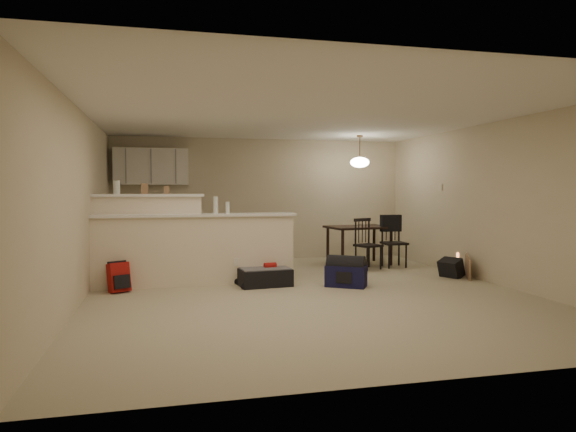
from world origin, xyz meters
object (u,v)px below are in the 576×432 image
object	(u,v)px
red_backpack	(119,278)
navy_duffel	(346,276)
dining_chair_near	(368,244)
black_daypack	(451,268)
dining_chair_far	(394,242)
pendant_lamp	(360,162)
dining_table	(359,231)
suitcase	(265,277)

from	to	relation	value
red_backpack	navy_duffel	world-z (taller)	red_backpack
dining_chair_near	black_daypack	xyz separation A→B (m)	(1.00, -1.15, -0.31)
dining_chair_near	navy_duffel	distance (m)	1.82
dining_chair_far	red_backpack	world-z (taller)	dining_chair_far
pendant_lamp	navy_duffel	world-z (taller)	pendant_lamp
dining_chair_near	navy_duffel	bearing A→B (deg)	-143.23
red_backpack	pendant_lamp	bearing A→B (deg)	-4.44
dining_chair_far	black_daypack	xyz separation A→B (m)	(0.43, -1.27, -0.33)
dining_table	black_daypack	size ratio (longest dim) A/B	3.77
red_backpack	navy_duffel	xyz separation A→B (m)	(3.29, -0.36, -0.05)
dining_table	suitcase	xyz separation A→B (m)	(-2.19, -1.73, -0.53)
dining_chair_far	black_daypack	distance (m)	1.38
dining_table	pendant_lamp	distance (m)	1.33
black_daypack	suitcase	bearing A→B (deg)	63.26
dining_table	pendant_lamp	world-z (taller)	pendant_lamp
navy_duffel	dining_chair_far	bearing A→B (deg)	78.47
navy_duffel	black_daypack	size ratio (longest dim) A/B	1.72
dining_table	red_backpack	distance (m)	4.66
dining_chair_near	dining_chair_far	bearing A→B (deg)	-8.06
navy_duffel	black_daypack	xyz separation A→B (m)	(1.97, 0.36, -0.01)
suitcase	dining_chair_near	bearing A→B (deg)	22.20
dining_table	suitcase	bearing A→B (deg)	-149.26
dining_chair_near	black_daypack	distance (m)	1.55
dining_table	red_backpack	bearing A→B (deg)	-165.62
pendant_lamp	black_daypack	xyz separation A→B (m)	(0.95, -1.73, -1.84)
suitcase	red_backpack	size ratio (longest dim) A/B	1.84
dining_chair_far	navy_duffel	world-z (taller)	dining_chair_far
dining_chair_near	suitcase	world-z (taller)	dining_chair_near
navy_duffel	black_daypack	world-z (taller)	navy_duffel
dining_chair_near	navy_duffel	xyz separation A→B (m)	(-0.97, -1.51, -0.30)
pendant_lamp	red_backpack	xyz separation A→B (m)	(-4.31, -1.73, -1.78)
dining_chair_far	dining_table	bearing A→B (deg)	140.22
dining_chair_near	suitcase	xyz separation A→B (m)	(-2.15, -1.15, -0.33)
red_backpack	navy_duffel	distance (m)	3.31
pendant_lamp	suitcase	bearing A→B (deg)	-141.77
red_backpack	dining_chair_near	bearing A→B (deg)	-11.22
dining_chair_near	dining_table	bearing A→B (deg)	64.78
navy_duffel	dining_table	bearing A→B (deg)	95.83
dining_chair_near	black_daypack	bearing A→B (deg)	-69.40
dining_chair_far	black_daypack	world-z (taller)	dining_chair_far
dining_table	dining_chair_near	distance (m)	0.61
dining_chair_near	pendant_lamp	bearing A→B (deg)	64.78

